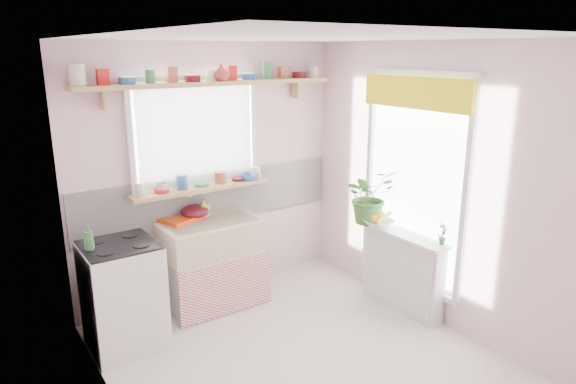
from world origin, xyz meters
TOP-DOWN VIEW (x-y plane):
  - room at (0.66, 0.86)m, footprint 3.20×3.20m
  - sink_unit at (-0.15, 1.29)m, footprint 0.95×0.65m
  - cooker at (-1.10, 1.05)m, footprint 0.58×0.58m
  - radiator_ledge at (1.30, 0.20)m, footprint 0.22×0.95m
  - windowsill at (-0.15, 1.48)m, footprint 1.40×0.22m
  - pine_shelf at (0.00, 1.47)m, footprint 2.52×0.24m
  - shelf_crockery at (-0.02, 1.47)m, footprint 2.47×0.11m
  - sill_crockery at (-0.17, 1.48)m, footprint 1.35×0.11m
  - dish_tray at (-0.37, 1.50)m, footprint 0.43×0.38m
  - colander at (-0.22, 1.50)m, footprint 0.33×0.33m
  - jade_plant at (1.21, 0.60)m, footprint 0.54×0.48m
  - fruit_bowl at (1.21, 0.46)m, footprint 0.29×0.29m
  - herb_pot at (1.33, -0.20)m, footprint 0.13×0.10m
  - soap_bottle_sink at (-0.13, 1.50)m, footprint 0.09×0.09m
  - sill_cup at (-0.54, 1.49)m, footprint 0.12×0.12m
  - sill_bowl at (0.35, 1.42)m, footprint 0.19×0.19m
  - shelf_vase at (0.06, 1.41)m, footprint 0.18×0.18m
  - cooker_bottle at (-1.32, 1.05)m, footprint 0.11×0.11m
  - fruit at (1.22, 0.47)m, footprint 0.20×0.14m

SIDE VIEW (x-z plane):
  - radiator_ledge at x=1.30m, z-range 0.01..0.78m
  - sink_unit at x=-0.15m, z-range -0.13..0.99m
  - cooker at x=-1.10m, z-range 0.00..0.92m
  - fruit_bowl at x=1.21m, z-range 0.78..0.84m
  - dish_tray at x=-0.37m, z-range 0.85..0.89m
  - fruit at x=1.22m, z-range 0.82..0.92m
  - herb_pot at x=1.33m, z-range 0.78..0.98m
  - colander at x=-0.22m, z-range 0.85..0.97m
  - soap_bottle_sink at x=-0.13m, z-range 0.85..1.03m
  - cooker_bottle at x=-1.32m, z-range 0.92..1.13m
  - jade_plant at x=1.21m, z-range 0.78..1.32m
  - windowsill at x=-0.15m, z-range 1.12..1.16m
  - sill_bowl at x=0.35m, z-range 1.16..1.22m
  - sill_cup at x=-0.54m, z-range 1.16..1.25m
  - sill_crockery at x=-0.17m, z-range 1.16..1.28m
  - room at x=0.66m, z-range -0.23..2.97m
  - pine_shelf at x=0.00m, z-range 2.10..2.14m
  - shelf_crockery at x=-0.02m, z-range 2.13..2.25m
  - shelf_vase at x=0.06m, z-range 2.14..2.30m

